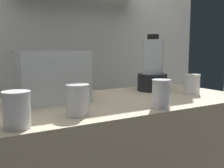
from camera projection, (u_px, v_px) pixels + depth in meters
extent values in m
cube|color=silver|center=(57.00, 34.00, 1.94)|extent=(2.60, 0.04, 2.50)
cube|color=white|center=(52.00, 101.00, 1.29)|extent=(0.32, 0.21, 0.01)
cube|color=white|center=(59.00, 79.00, 1.19)|extent=(0.32, 0.01, 0.24)
cube|color=white|center=(45.00, 75.00, 1.36)|extent=(0.32, 0.01, 0.24)
cube|color=white|center=(17.00, 78.00, 1.20)|extent=(0.01, 0.21, 0.24)
cube|color=white|center=(82.00, 75.00, 1.36)|extent=(0.01, 0.21, 0.24)
cone|color=orange|center=(56.00, 97.00, 1.30)|extent=(0.06, 0.17, 0.03)
cone|color=orange|center=(59.00, 97.00, 1.31)|extent=(0.09, 0.17, 0.03)
cone|color=orange|center=(63.00, 96.00, 1.32)|extent=(0.06, 0.18, 0.03)
cone|color=orange|center=(40.00, 98.00, 1.26)|extent=(0.16, 0.06, 0.02)
cone|color=orange|center=(44.00, 91.00, 1.27)|extent=(0.17, 0.04, 0.03)
cone|color=orange|center=(60.00, 90.00, 1.31)|extent=(0.10, 0.17, 0.03)
cone|color=orange|center=(50.00, 89.00, 1.28)|extent=(0.05, 0.17, 0.03)
cylinder|color=black|center=(152.00, 82.00, 1.62)|extent=(0.18, 0.18, 0.10)
cylinder|color=silver|center=(153.00, 57.00, 1.60)|extent=(0.12, 0.12, 0.20)
cylinder|color=orange|center=(152.00, 71.00, 1.61)|extent=(0.11, 0.11, 0.04)
cylinder|color=black|center=(153.00, 37.00, 1.58)|extent=(0.07, 0.07, 0.03)
cylinder|color=white|center=(17.00, 111.00, 0.86)|extent=(0.09, 0.09, 0.11)
cylinder|color=red|center=(17.00, 116.00, 0.86)|extent=(0.08, 0.08, 0.08)
cylinder|color=white|center=(16.00, 92.00, 0.85)|extent=(0.09, 0.09, 0.01)
cylinder|color=white|center=(78.00, 101.00, 1.02)|extent=(0.09, 0.09, 0.11)
cylinder|color=maroon|center=(78.00, 104.00, 1.02)|extent=(0.08, 0.08, 0.09)
cylinder|color=white|center=(77.00, 85.00, 1.01)|extent=(0.09, 0.09, 0.01)
cylinder|color=white|center=(161.00, 95.00, 1.14)|extent=(0.08, 0.08, 0.12)
cylinder|color=orange|center=(161.00, 99.00, 1.15)|extent=(0.07, 0.07, 0.08)
cylinder|color=white|center=(162.00, 80.00, 1.14)|extent=(0.08, 0.08, 0.01)
cylinder|color=white|center=(192.00, 85.00, 1.50)|extent=(0.09, 0.09, 0.10)
cylinder|color=orange|center=(192.00, 87.00, 1.50)|extent=(0.08, 0.08, 0.08)
cylinder|color=white|center=(192.00, 75.00, 1.49)|extent=(0.09, 0.09, 0.01)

